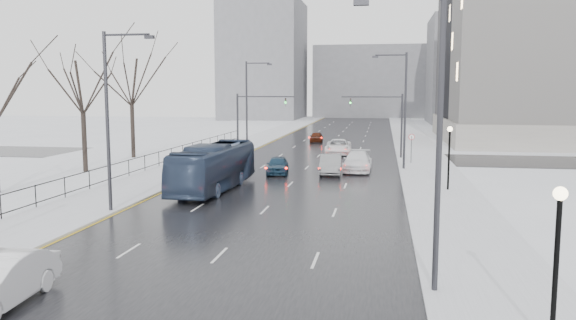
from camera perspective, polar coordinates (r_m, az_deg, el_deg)
The scene contains 26 objects.
road at distance 69.42m, azimuth 4.16°, elevation 1.44°, with size 16.00×150.00×0.04m, color black.
cross_road at distance 57.56m, azimuth 3.01°, elevation 0.28°, with size 130.00×10.00×0.04m, color black.
sidewalk_left at distance 71.18m, azimuth -4.29°, elevation 1.62°, with size 5.00×150.00×0.16m, color silver.
sidewalk_right at distance 69.22m, azimuth 12.84°, elevation 1.31°, with size 5.00×150.00×0.16m, color silver.
park_strip at distance 74.04m, azimuth -11.45°, elevation 1.70°, with size 14.00×150.00×0.12m, color white.
tree_park_d at distance 49.71m, azimuth -19.85°, elevation -1.24°, with size 8.75×8.75×12.50m, color black, non-canonical shape.
tree_park_e at distance 58.70m, azimuth -15.41°, elevation 0.15°, with size 9.45×9.45×13.50m, color black, non-canonical shape.
iron_fence at distance 43.84m, azimuth -17.00°, elevation -0.99°, with size 0.06×70.00×1.30m.
streetlight_r_near at distance 18.88m, azimuth 14.46°, elevation 3.19°, with size 2.95×0.25×10.00m.
streetlight_r_mid at distance 48.82m, azimuth 11.55°, elevation 5.52°, with size 2.95×0.25×10.00m.
streetlight_l_near at distance 32.36m, azimuth -17.54°, elevation 4.61°, with size 2.95×0.25×10.00m.
streetlight_l_far at distance 62.55m, azimuth -4.02°, elevation 5.96°, with size 2.95×0.25×10.00m.
lamppost_r_near at distance 15.90m, azimuth 25.68°, elevation -7.77°, with size 0.36×0.36×4.28m.
lamppost_r_mid at distance 39.22m, azimuth 16.06°, elevation 1.12°, with size 0.36×0.36×4.28m.
mast_signal_right at distance 56.84m, azimuth 10.41°, elevation 4.22°, with size 6.10×0.33×6.50m.
mast_signal_left at distance 58.52m, azimuth -4.13°, elevation 4.40°, with size 6.10×0.33×6.50m.
no_uturn_sign at distance 53.03m, azimuth 12.44°, elevation 2.02°, with size 0.60×0.06×2.70m.
bldg_far_right at distance 125.68m, azimuth 19.68°, elevation 8.58°, with size 24.00×20.00×22.00m, color slate.
bldg_far_left at distance 136.98m, azimuth -2.45°, elevation 10.08°, with size 18.00×22.00×28.00m, color slate.
bldg_far_center at distance 148.81m, azimuth 8.73°, elevation 7.84°, with size 30.00×18.00×18.00m, color slate.
bus at distance 38.79m, azimuth -7.52°, elevation -0.69°, with size 2.66×11.38×3.17m, color #2B3954.
sedan_center_near at distance 45.88m, azimuth -1.07°, elevation -0.52°, with size 1.70×4.23×1.44m, color #19354C.
sedan_right_near at distance 45.85m, azimuth 4.35°, elevation -0.45°, with size 1.69×4.83×1.59m, color gray.
sedan_right_cross at distance 59.98m, azimuth 5.14°, elevation 1.33°, with size 2.68×5.82×1.62m, color white.
sedan_right_far at distance 47.82m, azimuth 7.07°, elevation -0.14°, with size 2.31×5.67×1.65m, color white.
sedan_center_far at distance 74.19m, azimuth 2.89°, elevation 2.35°, with size 1.61×3.99×1.36m, color #45190B.
Camera 1 is at (6.58, -8.77, 6.83)m, focal length 35.00 mm.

